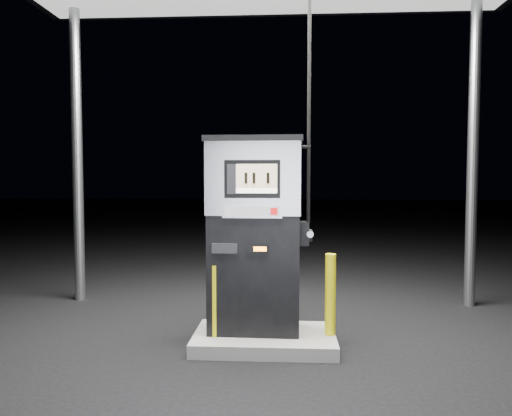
{
  "coord_description": "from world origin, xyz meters",
  "views": [
    {
      "loc": [
        0.24,
        -5.59,
        1.91
      ],
      "look_at": [
        -0.1,
        0.0,
        1.58
      ],
      "focal_mm": 35.0,
      "sensor_mm": 36.0,
      "label": 1
    }
  ],
  "objects": [
    {
      "name": "pump_island",
      "position": [
        0.0,
        0.0,
        0.07
      ],
      "size": [
        1.6,
        1.0,
        0.15
      ],
      "primitive_type": "cube",
      "color": "slate",
      "rests_on": "ground"
    },
    {
      "name": "fuel_dispenser",
      "position": [
        -0.12,
        0.1,
        1.29
      ],
      "size": [
        1.23,
        0.69,
        4.62
      ],
      "rotation": [
        0.0,
        0.0,
        -0.02
      ],
      "color": "black",
      "rests_on": "pump_island"
    },
    {
      "name": "ground",
      "position": [
        0.0,
        0.0,
        0.0
      ],
      "size": [
        80.0,
        80.0,
        0.0
      ],
      "primitive_type": "plane",
      "color": "black",
      "rests_on": "ground"
    },
    {
      "name": "bollard_left",
      "position": [
        -0.55,
        -0.14,
        0.55
      ],
      "size": [
        0.14,
        0.14,
        0.8
      ],
      "primitive_type": "cylinder",
      "rotation": [
        0.0,
        0.0,
        -0.38
      ],
      "color": "yellow",
      "rests_on": "pump_island"
    },
    {
      "name": "bollard_right",
      "position": [
        0.74,
        -0.01,
        0.61
      ],
      "size": [
        0.15,
        0.15,
        0.92
      ],
      "primitive_type": "cylinder",
      "rotation": [
        0.0,
        0.0,
        -0.27
      ],
      "color": "yellow",
      "rests_on": "pump_island"
    }
  ]
}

